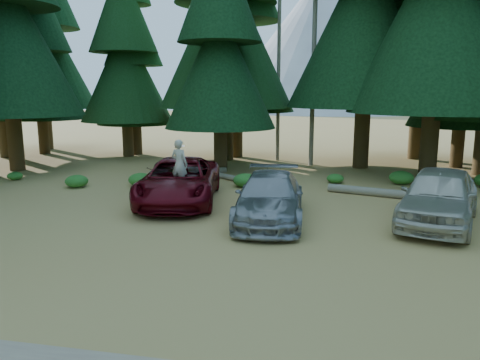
{
  "coord_description": "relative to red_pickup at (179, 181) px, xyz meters",
  "views": [
    {
      "loc": [
        1.97,
        -10.8,
        3.99
      ],
      "look_at": [
        -0.84,
        3.18,
        1.25
      ],
      "focal_mm": 35.0,
      "sensor_mm": 36.0,
      "label": 1
    }
  ],
  "objects": [
    {
      "name": "shrub_right",
      "position": [
        8.34,
        5.02,
        -0.5
      ],
      "size": [
        1.04,
        1.04,
        0.57
      ],
      "primitive_type": "ellipsoid",
      "color": "#235D1C",
      "rests_on": "ground"
    },
    {
      "name": "snag_back",
      "position": [
        2.24,
        11.02,
        4.21
      ],
      "size": [
        0.2,
        0.2,
        10.0
      ],
      "primitive_type": "cylinder",
      "color": "gray",
      "rests_on": "ground"
    },
    {
      "name": "snag_front",
      "position": [
        4.24,
        9.52,
        5.21
      ],
      "size": [
        0.24,
        0.24,
        12.0
      ],
      "primitive_type": "cylinder",
      "color": "gray",
      "rests_on": "ground"
    },
    {
      "name": "log_right",
      "position": [
        7.7,
        2.18,
        -0.63
      ],
      "size": [
        4.91,
        1.75,
        0.32
      ],
      "primitive_type": "cylinder",
      "rotation": [
        0.0,
        1.57,
        -0.29
      ],
      "color": "gray",
      "rests_on": "ground"
    },
    {
      "name": "shrub_center_right",
      "position": [
        5.54,
        4.71,
        -0.59
      ],
      "size": [
        0.74,
        0.74,
        0.4
      ],
      "primitive_type": "ellipsoid",
      "color": "#235D1C",
      "rests_on": "ground"
    },
    {
      "name": "silver_minivan_right",
      "position": [
        8.59,
        -1.15,
        0.07
      ],
      "size": [
        3.43,
        5.42,
        1.72
      ],
      "primitive_type": "imported",
      "rotation": [
        0.0,
        0.0,
        -0.3
      ],
      "color": "beige",
      "rests_on": "ground"
    },
    {
      "name": "forest_belt_north",
      "position": [
        3.44,
        10.02,
        -0.79
      ],
      "size": [
        36.0,
        7.0,
        22.0
      ],
      "primitive_type": null,
      "color": "black",
      "rests_on": "ground"
    },
    {
      "name": "shrub_edge_west",
      "position": [
        -8.68,
        2.59,
        -0.6
      ],
      "size": [
        0.67,
        0.67,
        0.37
      ],
      "primitive_type": "ellipsoid",
      "color": "#235D1C",
      "rests_on": "ground"
    },
    {
      "name": "ground",
      "position": [
        3.44,
        -4.98,
        -0.79
      ],
      "size": [
        160.0,
        160.0,
        0.0
      ],
      "primitive_type": "plane",
      "color": "tan",
      "rests_on": "ground"
    },
    {
      "name": "mountain_peak",
      "position": [
        0.85,
        83.26,
        11.92
      ],
      "size": [
        48.0,
        50.0,
        28.0
      ],
      "color": "gray",
      "rests_on": "ground"
    },
    {
      "name": "frisbee_player",
      "position": [
        0.21,
        -0.57,
        0.7
      ],
      "size": [
        0.71,
        0.56,
        1.72
      ],
      "rotation": [
        0.0,
        0.0,
        2.88
      ],
      "color": "beige",
      "rests_on": "ground"
    },
    {
      "name": "silver_minivan_center",
      "position": [
        3.53,
        -1.75,
        -0.07
      ],
      "size": [
        2.39,
        5.12,
        1.45
      ],
      "primitive_type": "imported",
      "rotation": [
        0.0,
        0.0,
        0.07
      ],
      "color": "#919398",
      "rests_on": "ground"
    },
    {
      "name": "log_left",
      "position": [
        -1.38,
        5.46,
        -0.65
      ],
      "size": [
        3.42,
        2.06,
        0.27
      ],
      "primitive_type": "cylinder",
      "rotation": [
        0.0,
        1.57,
        0.51
      ],
      "color": "gray",
      "rests_on": "ground"
    },
    {
      "name": "red_pickup",
      "position": [
        0.0,
        0.0,
        0.0
      ],
      "size": [
        3.59,
        6.05,
        1.58
      ],
      "primitive_type": "imported",
      "rotation": [
        0.0,
        0.0,
        0.18
      ],
      "color": "#5B0711",
      "rests_on": "ground"
    },
    {
      "name": "shrub_far_left",
      "position": [
        -5.07,
        1.67,
        -0.53
      ],
      "size": [
        0.94,
        0.94,
        0.52
      ],
      "primitive_type": "ellipsoid",
      "color": "#235D1C",
      "rests_on": "ground"
    },
    {
      "name": "shrub_center_left",
      "position": [
        1.83,
        3.14,
        -0.51
      ],
      "size": [
        1.02,
        1.02,
        0.56
      ],
      "primitive_type": "ellipsoid",
      "color": "#235D1C",
      "rests_on": "ground"
    },
    {
      "name": "log_mid",
      "position": [
        1.48,
        3.99,
        -0.66
      ],
      "size": [
        2.59,
        2.07,
        0.25
      ],
      "primitive_type": "cylinder",
      "rotation": [
        0.0,
        1.57,
        -0.65
      ],
      "color": "gray",
      "rests_on": "ground"
    },
    {
      "name": "shrub_left",
      "position": [
        -2.56,
        2.43,
        -0.51
      ],
      "size": [
        1.01,
        1.01,
        0.55
      ],
      "primitive_type": "ellipsoid",
      "color": "#235D1C",
      "rests_on": "ground"
    }
  ]
}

